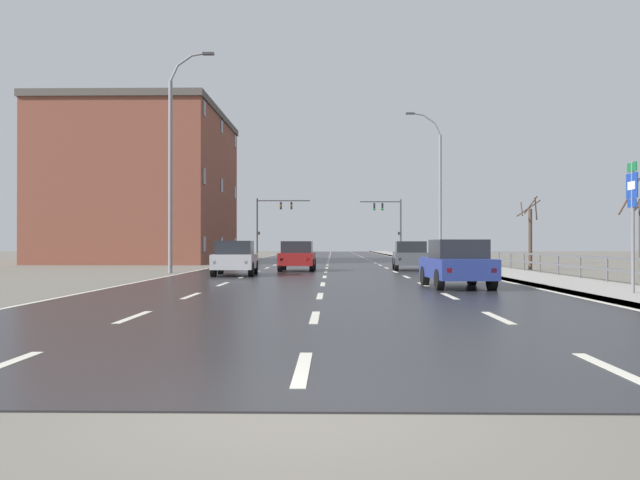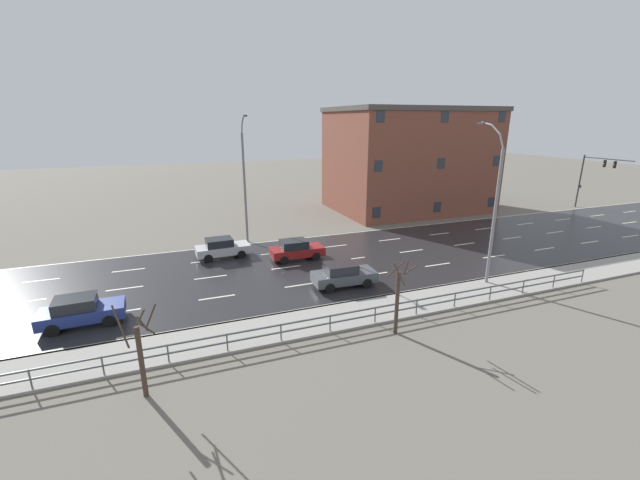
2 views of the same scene
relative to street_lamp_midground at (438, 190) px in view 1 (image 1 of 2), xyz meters
name	(u,v)px [view 1 (image 1 of 2)]	position (x,y,z in m)	size (l,w,h in m)	color
ground_plane	(328,263)	(-7.45, 7.38, -5.13)	(160.00, 160.00, 0.12)	#666056
road_asphalt_strip	(329,259)	(-7.45, 19.38, -5.06)	(14.00, 120.00, 0.03)	#232326
sidewalk_right	(417,258)	(0.98, 19.38, -5.01)	(3.00, 120.00, 0.12)	gray
guardrail	(532,259)	(2.40, -13.42, -4.37)	(0.07, 38.77, 1.00)	#515459
street_lamp_midground	(438,190)	(0.00, 0.00, 0.00)	(2.41, 0.24, 10.35)	slate
street_lamp_left_bank	(173,164)	(-14.92, -12.97, 0.27)	(2.24, 0.24, 10.85)	slate
highway_sign	(632,210)	(0.94, -27.84, -2.73)	(0.09, 0.68, 3.65)	slate
traffic_signal_right	(391,218)	(-0.62, 29.90, -0.74)	(4.59, 0.36, 6.37)	#38383A
traffic_signal_left	(270,216)	(-13.92, 28.32, -0.64)	(5.86, 0.36, 6.40)	#38383A
car_far_left	(235,258)	(-11.48, -15.65, -4.27)	(1.97, 4.17, 1.57)	#B7B7BC
car_near_left	(297,256)	(-8.96, -10.32, -4.27)	(1.88, 4.12, 1.57)	maroon
car_far_right	(410,255)	(-2.88, -9.06, -4.27)	(2.00, 4.18, 1.57)	#474C51
car_distant	(457,263)	(-3.08, -24.10, -4.27)	(1.97, 4.17, 1.57)	navy
brick_building	(144,187)	(-22.11, 7.89, 0.86)	(12.63, 17.60, 11.85)	brown
bare_tree_mid	(530,234)	(3.61, -8.98, -3.12)	(1.30, 1.19, 4.07)	#423328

